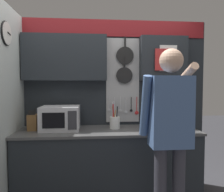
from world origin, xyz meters
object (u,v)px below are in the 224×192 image
Objects in this scene: knife_block at (33,122)px; utensil_crock at (115,122)px; microwave at (60,118)px; person at (170,125)px.

knife_block is 0.76× the size of utensil_crock.
microwave is 0.26× the size of person.
person reaches higher than utensil_crock.
person is at bearing -59.24° from utensil_crock.
knife_block is at bearing 179.89° from microwave.
knife_block is (-0.33, 0.00, -0.05)m from microwave.
knife_block is 1.01m from utensil_crock.
knife_block is at bearing 152.83° from person.
person is (0.45, -0.75, 0.09)m from utensil_crock.
utensil_crock is 0.88m from person.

